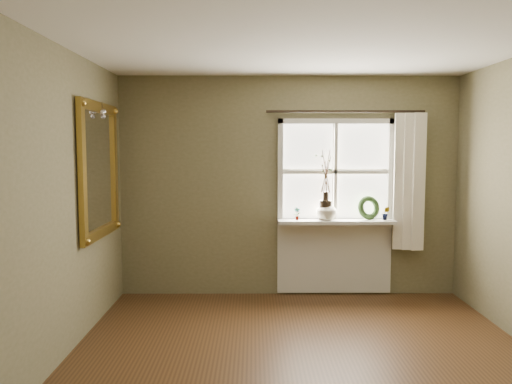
{
  "coord_description": "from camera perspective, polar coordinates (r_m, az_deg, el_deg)",
  "views": [
    {
      "loc": [
        -0.42,
        -3.65,
        1.76
      ],
      "look_at": [
        -0.39,
        1.55,
        1.3
      ],
      "focal_mm": 35.0,
      "sensor_mm": 36.0,
      "label": 1
    }
  ],
  "objects": [
    {
      "name": "floor",
      "position": [
        4.08,
        6.0,
        -20.54
      ],
      "size": [
        4.5,
        4.5,
        0.0
      ],
      "primitive_type": "plane",
      "color": "#402714",
      "rests_on": "ground"
    },
    {
      "name": "ceiling",
      "position": [
        3.77,
        6.38,
        17.91
      ],
      "size": [
        4.5,
        4.5,
        0.0
      ],
      "primitive_type": "plane",
      "color": "silver",
      "rests_on": "ground"
    },
    {
      "name": "wall_back",
      "position": [
        5.98,
        3.71,
        0.65
      ],
      "size": [
        4.0,
        0.1,
        2.6
      ],
      "primitive_type": "cube",
      "color": "#6A6445",
      "rests_on": "ground"
    },
    {
      "name": "wall_left",
      "position": [
        4.03,
        -24.22,
        -1.94
      ],
      "size": [
        0.1,
        4.5,
        2.6
      ],
      "primitive_type": "cube",
      "color": "#6A6445",
      "rests_on": "ground"
    },
    {
      "name": "wall_front",
      "position": [
        1.49,
        16.46,
        -13.15
      ],
      "size": [
        4.0,
        0.1,
        2.6
      ],
      "primitive_type": "cube",
      "color": "#6A6445",
      "rests_on": "ground"
    },
    {
      "name": "window_frame",
      "position": [
        5.97,
        9.05,
        2.32
      ],
      "size": [
        1.36,
        0.06,
        1.24
      ],
      "color": "silver",
      "rests_on": "wall_back"
    },
    {
      "name": "window_sill",
      "position": [
        5.92,
        9.14,
        -3.35
      ],
      "size": [
        1.36,
        0.26,
        0.04
      ],
      "primitive_type": "cube",
      "color": "silver",
      "rests_on": "wall_back"
    },
    {
      "name": "window_apron",
      "position": [
        6.1,
        8.91,
        -7.29
      ],
      "size": [
        1.36,
        0.04,
        0.88
      ],
      "primitive_type": "cube",
      "color": "silver",
      "rests_on": "ground"
    },
    {
      "name": "dark_jug",
      "position": [
        5.88,
        7.95,
        -2.06
      ],
      "size": [
        0.17,
        0.17,
        0.23
      ],
      "primitive_type": "cylinder",
      "rotation": [
        0.0,
        0.0,
        -0.09
      ],
      "color": "black",
      "rests_on": "window_sill"
    },
    {
      "name": "cream_vase",
      "position": [
        5.88,
        8.07,
        -1.95
      ],
      "size": [
        0.25,
        0.25,
        0.25
      ],
      "primitive_type": "imported",
      "rotation": [
        0.0,
        0.0,
        -0.04
      ],
      "color": "silver",
      "rests_on": "window_sill"
    },
    {
      "name": "wreath",
      "position": [
        6.01,
        12.75,
        -2.05
      ],
      "size": [
        0.31,
        0.22,
        0.29
      ],
      "primitive_type": "torus",
      "rotation": [
        1.36,
        0.0,
        0.34
      ],
      "color": "#243D1B",
      "rests_on": "window_sill"
    },
    {
      "name": "potted_plant_left",
      "position": [
        5.84,
        4.71,
        -2.48
      ],
      "size": [
        0.08,
        0.06,
        0.15
      ],
      "primitive_type": "imported",
      "rotation": [
        0.0,
        0.0,
        0.07
      ],
      "color": "#243D1B",
      "rests_on": "window_sill"
    },
    {
      "name": "potted_plant_right",
      "position": [
        6.02,
        14.61,
        -2.36
      ],
      "size": [
        0.1,
        0.09,
        0.16
      ],
      "primitive_type": "imported",
      "rotation": [
        0.0,
        0.0,
        -0.35
      ],
      "color": "#243D1B",
      "rests_on": "window_sill"
    },
    {
      "name": "curtain",
      "position": [
        6.07,
        17.03,
        1.12
      ],
      "size": [
        0.36,
        0.12,
        1.59
      ],
      "primitive_type": "cube",
      "color": "silver",
      "rests_on": "wall_back"
    },
    {
      "name": "curtain_rod",
      "position": [
        5.93,
        10.2,
        9.05
      ],
      "size": [
        1.84,
        0.03,
        0.03
      ],
      "primitive_type": "cylinder",
      "rotation": [
        0.0,
        1.57,
        0.0
      ],
      "color": "black",
      "rests_on": "wall_back"
    },
    {
      "name": "gilt_mirror",
      "position": [
        5.24,
        -17.46,
        2.42
      ],
      "size": [
        0.1,
        1.13,
        1.35
      ],
      "color": "white",
      "rests_on": "wall_left"
    }
  ]
}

